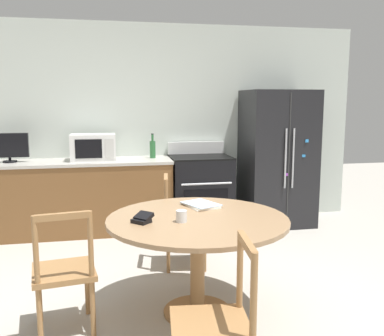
{
  "coord_description": "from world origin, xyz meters",
  "views": [
    {
      "loc": [
        -0.77,
        -3.01,
        1.62
      ],
      "look_at": [
        0.06,
        1.15,
        0.95
      ],
      "focal_mm": 40.0,
      "sensor_mm": 36.0,
      "label": 1
    }
  ],
  "objects_px": {
    "countertop_tv": "(9,147)",
    "candle_glass": "(181,217)",
    "wallet": "(142,219)",
    "refrigerator": "(277,158)",
    "dining_chair_left": "(64,273)",
    "oven_range": "(200,191)",
    "counter_bottle": "(153,149)",
    "dining_chair_far": "(183,223)",
    "microwave": "(93,147)",
    "dining_chair_near": "(216,325)"
  },
  "relations": [
    {
      "from": "microwave",
      "to": "counter_bottle",
      "type": "height_order",
      "value": "microwave"
    },
    {
      "from": "dining_chair_near",
      "to": "wallet",
      "type": "relative_size",
      "value": 5.17
    },
    {
      "from": "refrigerator",
      "to": "dining_chair_near",
      "type": "height_order",
      "value": "refrigerator"
    },
    {
      "from": "dining_chair_left",
      "to": "candle_glass",
      "type": "bearing_deg",
      "value": -10.09
    },
    {
      "from": "dining_chair_near",
      "to": "oven_range",
      "type": "bearing_deg",
      "value": -4.5
    },
    {
      "from": "counter_bottle",
      "to": "candle_glass",
      "type": "xyz_separation_m",
      "value": [
        -0.06,
        -2.45,
        -0.22
      ]
    },
    {
      "from": "refrigerator",
      "to": "countertop_tv",
      "type": "relative_size",
      "value": 4.0
    },
    {
      "from": "wallet",
      "to": "countertop_tv",
      "type": "bearing_deg",
      "value": 120.13
    },
    {
      "from": "countertop_tv",
      "to": "candle_glass",
      "type": "relative_size",
      "value": 5.17
    },
    {
      "from": "dining_chair_near",
      "to": "wallet",
      "type": "bearing_deg",
      "value": 25.01
    },
    {
      "from": "oven_range",
      "to": "wallet",
      "type": "bearing_deg",
      "value": -111.99
    },
    {
      "from": "oven_range",
      "to": "dining_chair_far",
      "type": "distance_m",
      "value": 1.36
    },
    {
      "from": "refrigerator",
      "to": "dining_chair_far",
      "type": "relative_size",
      "value": 1.94
    },
    {
      "from": "refrigerator",
      "to": "dining_chair_far",
      "type": "height_order",
      "value": "refrigerator"
    },
    {
      "from": "counter_bottle",
      "to": "dining_chair_far",
      "type": "bearing_deg",
      "value": -84.28
    },
    {
      "from": "countertop_tv",
      "to": "counter_bottle",
      "type": "height_order",
      "value": "countertop_tv"
    },
    {
      "from": "candle_glass",
      "to": "microwave",
      "type": "bearing_deg",
      "value": 105.8
    },
    {
      "from": "candle_glass",
      "to": "dining_chair_near",
      "type": "bearing_deg",
      "value": -87.88
    },
    {
      "from": "dining_chair_near",
      "to": "dining_chair_left",
      "type": "bearing_deg",
      "value": 50.38
    },
    {
      "from": "dining_chair_left",
      "to": "wallet",
      "type": "height_order",
      "value": "dining_chair_left"
    },
    {
      "from": "counter_bottle",
      "to": "refrigerator",
      "type": "bearing_deg",
      "value": -5.21
    },
    {
      "from": "dining_chair_near",
      "to": "microwave",
      "type": "bearing_deg",
      "value": 18.69
    },
    {
      "from": "wallet",
      "to": "counter_bottle",
      "type": "bearing_deg",
      "value": 82.16
    },
    {
      "from": "microwave",
      "to": "candle_glass",
      "type": "bearing_deg",
      "value": -74.2
    },
    {
      "from": "dining_chair_near",
      "to": "wallet",
      "type": "height_order",
      "value": "dining_chair_near"
    },
    {
      "from": "oven_range",
      "to": "counter_bottle",
      "type": "bearing_deg",
      "value": 170.25
    },
    {
      "from": "microwave",
      "to": "countertop_tv",
      "type": "distance_m",
      "value": 0.96
    },
    {
      "from": "dining_chair_left",
      "to": "candle_glass",
      "type": "relative_size",
      "value": 10.65
    },
    {
      "from": "refrigerator",
      "to": "wallet",
      "type": "relative_size",
      "value": 10.05
    },
    {
      "from": "refrigerator",
      "to": "dining_chair_far",
      "type": "bearing_deg",
      "value": -140.1
    },
    {
      "from": "candle_glass",
      "to": "wallet",
      "type": "height_order",
      "value": "candle_glass"
    },
    {
      "from": "oven_range",
      "to": "microwave",
      "type": "height_order",
      "value": "microwave"
    },
    {
      "from": "dining_chair_near",
      "to": "countertop_tv",
      "type": "bearing_deg",
      "value": 33.55
    },
    {
      "from": "microwave",
      "to": "dining_chair_far",
      "type": "relative_size",
      "value": 0.59
    },
    {
      "from": "refrigerator",
      "to": "countertop_tv",
      "type": "bearing_deg",
      "value": 178.48
    },
    {
      "from": "wallet",
      "to": "oven_range",
      "type": "bearing_deg",
      "value": 68.01
    },
    {
      "from": "refrigerator",
      "to": "dining_chair_left",
      "type": "relative_size",
      "value": 1.94
    },
    {
      "from": "dining_chair_far",
      "to": "wallet",
      "type": "height_order",
      "value": "dining_chair_far"
    },
    {
      "from": "counter_bottle",
      "to": "oven_range",
      "type": "bearing_deg",
      "value": -9.75
    },
    {
      "from": "countertop_tv",
      "to": "candle_glass",
      "type": "bearing_deg",
      "value": -55.59
    },
    {
      "from": "counter_bottle",
      "to": "dining_chair_left",
      "type": "height_order",
      "value": "counter_bottle"
    },
    {
      "from": "countertop_tv",
      "to": "dining_chair_far",
      "type": "distance_m",
      "value": 2.35
    },
    {
      "from": "dining_chair_left",
      "to": "wallet",
      "type": "relative_size",
      "value": 5.17
    },
    {
      "from": "refrigerator",
      "to": "dining_chair_left",
      "type": "height_order",
      "value": "refrigerator"
    },
    {
      "from": "dining_chair_far",
      "to": "dining_chair_near",
      "type": "distance_m",
      "value": 1.94
    },
    {
      "from": "dining_chair_far",
      "to": "dining_chair_left",
      "type": "relative_size",
      "value": 1.0
    },
    {
      "from": "dining_chair_left",
      "to": "counter_bottle",
      "type": "bearing_deg",
      "value": 61.33
    },
    {
      "from": "oven_range",
      "to": "refrigerator",
      "type": "bearing_deg",
      "value": -2.51
    },
    {
      "from": "counter_bottle",
      "to": "dining_chair_near",
      "type": "relative_size",
      "value": 0.34
    },
    {
      "from": "oven_range",
      "to": "dining_chair_near",
      "type": "height_order",
      "value": "oven_range"
    }
  ]
}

